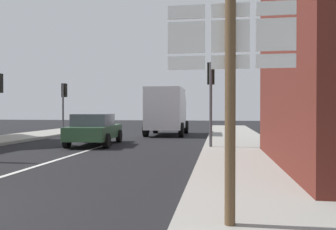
% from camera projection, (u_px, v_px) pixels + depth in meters
% --- Properties ---
extents(ground_plane, '(80.00, 80.00, 0.00)m').
position_uv_depth(ground_plane, '(95.00, 148.00, 14.54)').
color(ground_plane, black).
extents(sidewalk_right, '(3.16, 44.00, 0.14)m').
position_uv_depth(sidewalk_right, '(246.00, 156.00, 11.63)').
color(sidewalk_right, gray).
rests_on(sidewalk_right, ground).
extents(lane_centre_stripe, '(0.16, 12.00, 0.01)m').
position_uv_depth(lane_centre_stripe, '(49.00, 162.00, 10.59)').
color(lane_centre_stripe, silver).
rests_on(lane_centre_stripe, ground).
extents(sedan_far, '(2.29, 4.35, 1.47)m').
position_uv_depth(sedan_far, '(95.00, 129.00, 15.85)').
color(sedan_far, '#2D5133').
rests_on(sedan_far, ground).
extents(delivery_truck, '(2.53, 5.02, 3.05)m').
position_uv_depth(delivery_truck, '(167.00, 110.00, 22.10)').
color(delivery_truck, silver).
rests_on(delivery_truck, ground).
extents(route_sign_post, '(1.66, 0.14, 3.20)m').
position_uv_depth(route_sign_post, '(230.00, 83.00, 4.41)').
color(route_sign_post, brown).
rests_on(route_sign_post, ground).
extents(traffic_light_near_right, '(0.30, 0.49, 3.62)m').
position_uv_depth(traffic_light_near_right, '(211.00, 85.00, 13.98)').
color(traffic_light_near_right, '#47474C').
rests_on(traffic_light_near_right, ground).
extents(traffic_light_far_left, '(0.30, 0.49, 3.42)m').
position_uv_depth(traffic_light_far_left, '(64.00, 97.00, 22.42)').
color(traffic_light_far_left, '#47474C').
rests_on(traffic_light_far_left, ground).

